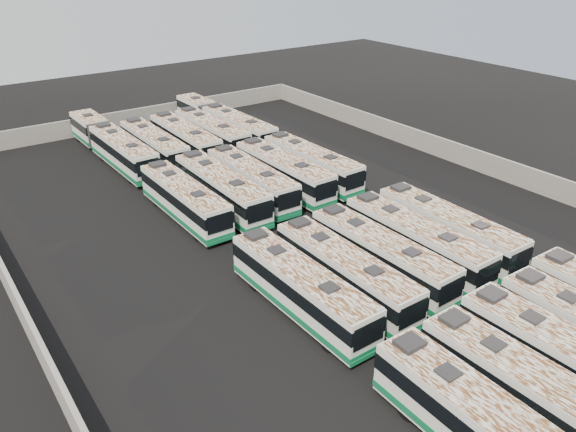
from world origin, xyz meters
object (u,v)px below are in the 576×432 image
(bus_midfront_far_right, at_px, (448,229))
(bus_back_center, at_px, (185,140))
(bus_front_left, at_px, (537,399))
(bus_midback_left, at_px, (221,189))
(bus_back_far_left, at_px, (112,144))
(bus_midfront_far_left, at_px, (301,288))
(bus_back_left, at_px, (154,146))
(bus_midfront_center, at_px, (381,255))
(bus_midfront_right, at_px, (416,241))
(bus_midback_far_right, at_px, (312,164))
(bus_midback_right, at_px, (284,172))
(bus_midback_far_left, at_px, (185,199))
(bus_midfront_left, at_px, (345,272))
(bus_midback_center, at_px, (252,180))
(bus_back_far_right, at_px, (224,122))
(bus_back_right, at_px, (212,133))
(bus_front_center, at_px, (576,369))

(bus_midfront_far_right, relative_size, bus_back_center, 0.99)
(bus_front_left, xyz_separation_m, bus_midback_left, (0.00, 30.88, 0.05))
(bus_back_far_left, bearing_deg, bus_midfront_far_left, -90.75)
(bus_midfront_far_left, relative_size, bus_back_left, 1.00)
(bus_midfront_center, height_order, bus_midback_left, bus_midback_left)
(bus_back_center, bearing_deg, bus_midback_left, -103.01)
(bus_midfront_right, distance_m, bus_midback_far_right, 17.17)
(bus_midback_right, bearing_deg, bus_back_far_left, 120.34)
(bus_midfront_far_left, relative_size, bus_midback_far_left, 1.01)
(bus_midfront_left, height_order, bus_back_left, bus_back_left)
(bus_midback_far_left, xyz_separation_m, bus_midback_center, (6.91, 0.23, 0.01))
(bus_back_far_right, bearing_deg, bus_midback_left, -121.73)
(bus_midback_left, relative_size, bus_back_right, 1.02)
(bus_midback_right, distance_m, bus_back_far_left, 20.40)
(bus_midfront_left, bearing_deg, bus_midback_left, 90.26)
(bus_midback_far_right, relative_size, bus_back_center, 0.99)
(bus_midfront_center, bearing_deg, bus_front_center, -90.97)
(bus_midfront_center, relative_size, bus_back_left, 0.99)
(bus_midback_far_right, distance_m, bus_back_left, 17.47)
(bus_front_left, distance_m, bus_midback_far_right, 32.85)
(bus_back_far_left, bearing_deg, bus_midfront_far_right, -68.73)
(bus_midback_center, distance_m, bus_back_far_right, 18.61)
(bus_midback_center, distance_m, bus_midback_far_right, 7.00)
(bus_midback_far_left, height_order, bus_back_center, bus_back_center)
(bus_back_center, height_order, bus_back_right, bus_back_center)
(bus_back_left, bearing_deg, bus_midback_right, -63.60)
(bus_midfront_left, relative_size, bus_midback_far_left, 1.00)
(bus_midfront_right, distance_m, bus_midback_far_left, 19.67)
(bus_midfront_far_left, bearing_deg, bus_back_center, 76.73)
(bus_midfront_far_left, bearing_deg, bus_midback_far_right, 50.07)
(bus_back_right, bearing_deg, bus_midfront_far_left, -109.89)
(bus_midfront_center, bearing_deg, bus_midback_far_right, 66.81)
(bus_front_left, xyz_separation_m, bus_midfront_center, (3.50, 14.39, -0.04))
(bus_front_center, relative_size, bus_midfront_right, 1.03)
(bus_front_left, relative_size, bus_midfront_far_left, 1.01)
(bus_back_right, bearing_deg, bus_midfront_center, -97.52)
(bus_front_center, height_order, bus_back_left, bus_front_center)
(bus_midfront_far_left, xyz_separation_m, bus_midfront_far_right, (13.91, -0.17, 0.02))
(bus_front_center, relative_size, bus_back_far_right, 0.67)
(bus_back_far_right, bearing_deg, bus_midfront_far_right, -91.24)
(bus_front_left, relative_size, bus_back_left, 1.01)
(bus_midfront_far_left, height_order, bus_midback_left, bus_midback_left)
(bus_midfront_center, xyz_separation_m, bus_back_far_left, (-7.04, 34.18, 0.03))
(bus_midback_right, relative_size, bus_back_right, 1.00)
(bus_midback_right, bearing_deg, bus_back_left, 115.93)
(bus_back_right, relative_size, bus_back_far_right, 0.66)
(bus_front_center, bearing_deg, bus_midfront_far_left, 115.29)
(bus_midfront_far_left, bearing_deg, bus_front_center, -64.10)
(bus_back_center, bearing_deg, bus_midback_right, -75.61)
(bus_midfront_far_left, relative_size, bus_back_far_right, 0.65)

